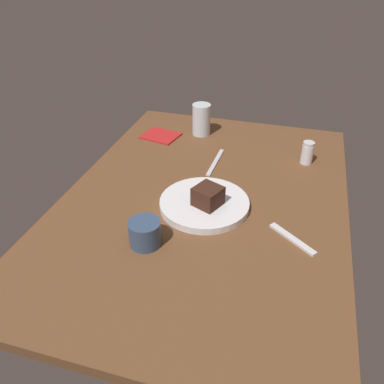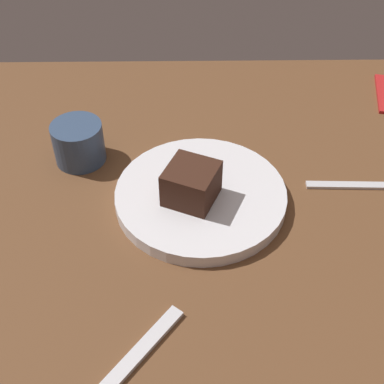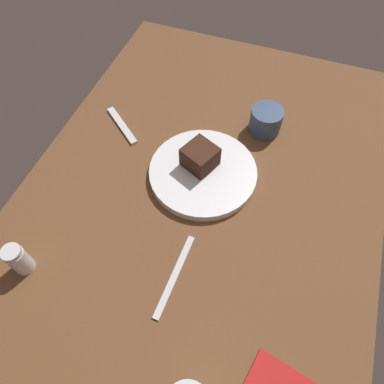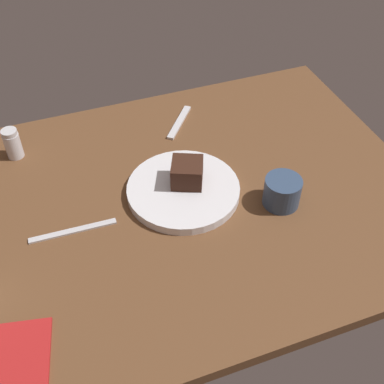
{
  "view_description": "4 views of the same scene",
  "coord_description": "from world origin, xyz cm",
  "px_view_note": "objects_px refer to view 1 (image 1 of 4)",
  "views": [
    {
      "loc": [
        95.79,
        23.81,
        71.01
      ],
      "look_at": [
        4.86,
        -2.49,
        7.74
      ],
      "focal_mm": 36.84,
      "sensor_mm": 36.0,
      "label": 1
    },
    {
      "loc": [
        6.65,
        59.2,
        59.84
      ],
      "look_at": [
        5.83,
        1.27,
        5.04
      ],
      "focal_mm": 48.97,
      "sensor_mm": 36.0,
      "label": 2
    },
    {
      "loc": [
        -45.15,
        -13.95,
        75.04
      ],
      "look_at": [
        -2.47,
        1.51,
        5.22
      ],
      "focal_mm": 33.54,
      "sensor_mm": 36.0,
      "label": 3
    },
    {
      "loc": [
        -22.52,
        -78.07,
        85.76
      ],
      "look_at": [
        4.96,
        -3.4,
        7.49
      ],
      "focal_mm": 47.04,
      "sensor_mm": 36.0,
      "label": 4
    }
  ],
  "objects_px": {
    "salt_shaker": "(307,153)",
    "water_glass": "(201,119)",
    "dessert_plate": "(204,204)",
    "chocolate_cake_slice": "(208,196)",
    "dessert_spoon": "(292,239)",
    "coffee_cup": "(145,233)",
    "folded_napkin": "(161,136)",
    "butter_knife": "(215,162)"
  },
  "relations": [
    {
      "from": "salt_shaker",
      "to": "water_glass",
      "type": "xyz_separation_m",
      "value": [
        -0.13,
        -0.41,
        0.02
      ]
    },
    {
      "from": "water_glass",
      "to": "dessert_plate",
      "type": "bearing_deg",
      "value": 16.06
    },
    {
      "from": "chocolate_cake_slice",
      "to": "dessert_spoon",
      "type": "bearing_deg",
      "value": 75.08
    },
    {
      "from": "coffee_cup",
      "to": "folded_napkin",
      "type": "xyz_separation_m",
      "value": [
        -0.61,
        -0.18,
        -0.03
      ]
    },
    {
      "from": "coffee_cup",
      "to": "dessert_plate",
      "type": "bearing_deg",
      "value": 152.15
    },
    {
      "from": "water_glass",
      "to": "dessert_spoon",
      "type": "xyz_separation_m",
      "value": [
        0.56,
        0.4,
        -0.06
      ]
    },
    {
      "from": "chocolate_cake_slice",
      "to": "water_glass",
      "type": "height_order",
      "value": "water_glass"
    },
    {
      "from": "dessert_plate",
      "to": "dessert_spoon",
      "type": "xyz_separation_m",
      "value": [
        0.08,
        0.26,
        -0.01
      ]
    },
    {
      "from": "chocolate_cake_slice",
      "to": "dessert_spoon",
      "type": "xyz_separation_m",
      "value": [
        0.07,
        0.25,
        -0.05
      ]
    },
    {
      "from": "salt_shaker",
      "to": "dessert_spoon",
      "type": "height_order",
      "value": "salt_shaker"
    },
    {
      "from": "coffee_cup",
      "to": "butter_knife",
      "type": "distance_m",
      "value": 0.47
    },
    {
      "from": "dessert_spoon",
      "to": "butter_knife",
      "type": "bearing_deg",
      "value": -11.91
    },
    {
      "from": "salt_shaker",
      "to": "folded_napkin",
      "type": "bearing_deg",
      "value": -95.84
    },
    {
      "from": "butter_knife",
      "to": "water_glass",
      "type": "bearing_deg",
      "value": -151.12
    },
    {
      "from": "chocolate_cake_slice",
      "to": "water_glass",
      "type": "relative_size",
      "value": 0.58
    },
    {
      "from": "dessert_spoon",
      "to": "butter_knife",
      "type": "relative_size",
      "value": 0.79
    },
    {
      "from": "salt_shaker",
      "to": "dessert_spoon",
      "type": "distance_m",
      "value": 0.43
    },
    {
      "from": "salt_shaker",
      "to": "folded_napkin",
      "type": "relative_size",
      "value": 0.59
    },
    {
      "from": "dessert_plate",
      "to": "water_glass",
      "type": "distance_m",
      "value": 0.5
    },
    {
      "from": "coffee_cup",
      "to": "salt_shaker",
      "type": "bearing_deg",
      "value": 145.46
    },
    {
      "from": "water_glass",
      "to": "salt_shaker",
      "type": "bearing_deg",
      "value": 73.01
    },
    {
      "from": "dessert_spoon",
      "to": "chocolate_cake_slice",
      "type": "bearing_deg",
      "value": 23.18
    },
    {
      "from": "coffee_cup",
      "to": "butter_knife",
      "type": "height_order",
      "value": "coffee_cup"
    },
    {
      "from": "butter_knife",
      "to": "dessert_spoon",
      "type": "bearing_deg",
      "value": 41.92
    },
    {
      "from": "dessert_plate",
      "to": "coffee_cup",
      "type": "relative_size",
      "value": 3.13
    },
    {
      "from": "butter_knife",
      "to": "coffee_cup",
      "type": "bearing_deg",
      "value": -7.4
    },
    {
      "from": "salt_shaker",
      "to": "dessert_spoon",
      "type": "relative_size",
      "value": 0.53
    },
    {
      "from": "dessert_plate",
      "to": "chocolate_cake_slice",
      "type": "distance_m",
      "value": 0.04
    },
    {
      "from": "butter_knife",
      "to": "salt_shaker",
      "type": "bearing_deg",
      "value": 108.05
    },
    {
      "from": "water_glass",
      "to": "dessert_spoon",
      "type": "relative_size",
      "value": 0.81
    },
    {
      "from": "water_glass",
      "to": "coffee_cup",
      "type": "xyz_separation_m",
      "value": [
        0.68,
        0.03,
        -0.03
      ]
    },
    {
      "from": "chocolate_cake_slice",
      "to": "salt_shaker",
      "type": "distance_m",
      "value": 0.45
    },
    {
      "from": "dessert_plate",
      "to": "butter_knife",
      "type": "bearing_deg",
      "value": -173.72
    },
    {
      "from": "dessert_plate",
      "to": "salt_shaker",
      "type": "relative_size",
      "value": 3.3
    },
    {
      "from": "water_glass",
      "to": "butter_knife",
      "type": "height_order",
      "value": "water_glass"
    },
    {
      "from": "butter_knife",
      "to": "folded_napkin",
      "type": "height_order",
      "value": "folded_napkin"
    },
    {
      "from": "chocolate_cake_slice",
      "to": "salt_shaker",
      "type": "bearing_deg",
      "value": 144.58
    },
    {
      "from": "chocolate_cake_slice",
      "to": "water_glass",
      "type": "bearing_deg",
      "value": -162.94
    },
    {
      "from": "coffee_cup",
      "to": "folded_napkin",
      "type": "height_order",
      "value": "coffee_cup"
    },
    {
      "from": "salt_shaker",
      "to": "dessert_plate",
      "type": "bearing_deg",
      "value": -37.91
    },
    {
      "from": "dessert_plate",
      "to": "butter_knife",
      "type": "relative_size",
      "value": 1.38
    },
    {
      "from": "water_glass",
      "to": "folded_napkin",
      "type": "height_order",
      "value": "water_glass"
    }
  ]
}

